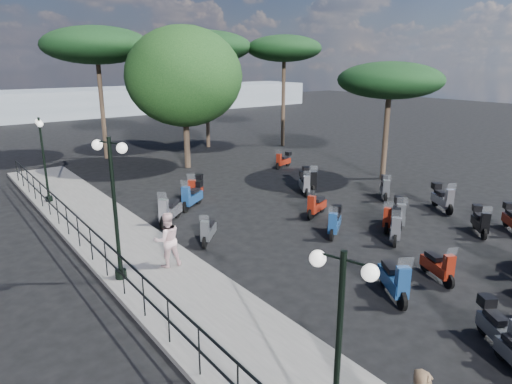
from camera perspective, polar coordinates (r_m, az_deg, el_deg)
ground at (r=16.71m, az=10.90°, el=-6.15°), size 120.00×120.00×0.00m
sidewalk at (r=15.53m, az=-14.56°, el=-7.85°), size 3.00×30.00×0.15m
railing at (r=14.66m, az=-19.20°, el=-6.24°), size 0.04×26.04×1.10m
lamp_post_0 at (r=7.25m, az=10.27°, el=-18.40°), size 0.50×1.01×3.56m
lamp_post_1 at (r=13.24m, az=-17.30°, el=-1.03°), size 0.66×1.15×4.14m
lamp_post_2 at (r=22.07m, az=-25.05°, el=4.29°), size 0.37×1.10×3.75m
pedestrian_far at (r=14.20m, az=-11.05°, el=-5.86°), size 0.92×0.77×1.72m
scooter_2 at (r=13.12m, az=16.88°, el=-10.56°), size 1.12×1.64×1.48m
scooter_3 at (r=16.29m, az=-6.01°, el=-4.92°), size 1.14×1.16×1.22m
scooter_4 at (r=18.33m, az=-10.73°, el=-2.39°), size 1.50×1.29×1.49m
scooter_5 at (r=20.08m, az=-7.99°, el=-0.54°), size 1.55×1.18×1.43m
scooter_7 at (r=11.92m, az=28.17°, el=-14.87°), size 1.01×1.48×1.31m
scooter_8 at (r=14.56m, az=21.81°, el=-8.65°), size 0.80×1.49×1.26m
scooter_9 at (r=17.11m, az=9.80°, el=-3.79°), size 1.40×1.10×1.30m
scooter_10 at (r=19.06m, az=7.54°, el=-1.76°), size 1.52×0.77×1.27m
scooter_11 at (r=21.10m, az=-7.56°, el=0.33°), size 1.39×1.44×1.45m
scooter_14 at (r=17.08m, az=17.03°, el=-4.24°), size 1.45×1.17×1.36m
scooter_15 at (r=18.55m, az=17.47°, el=-2.62°), size 1.42×1.27×1.39m
scooter_16 at (r=22.50m, az=6.71°, el=1.39°), size 1.10×1.69×1.48m
scooter_18 at (r=18.90m, az=26.23°, el=-3.38°), size 1.26×1.21×1.27m
scooter_19 at (r=18.20m, az=16.31°, el=-3.17°), size 1.44×0.89×1.26m
scooter_20 at (r=22.16m, az=6.09°, el=0.99°), size 1.02×1.45×1.30m
scooter_21 at (r=27.50m, az=3.44°, el=3.95°), size 1.46×0.66×1.19m
scooter_25 at (r=21.18m, az=22.27°, el=-0.77°), size 1.08×1.57×1.40m
scooter_26 at (r=22.15m, az=15.81°, el=0.45°), size 1.29×1.24×1.30m
broadleaf_tree at (r=27.30m, az=-8.99°, el=14.05°), size 6.71×6.71×8.19m
pine_0 at (r=33.93m, az=-6.33°, el=17.57°), size 6.49×6.49×8.29m
pine_1 at (r=34.32m, az=3.54°, el=17.43°), size 5.42×5.42×8.01m
pine_2 at (r=31.26m, az=-19.33°, el=16.90°), size 6.66×6.66×8.31m
pine_3 at (r=25.20m, az=16.41°, el=13.22°), size 5.45×5.45×6.21m
distant_hills at (r=56.71m, az=-25.02°, el=9.89°), size 70.00×8.00×3.00m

